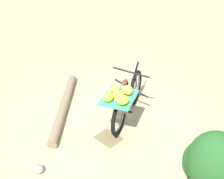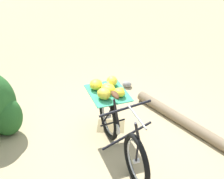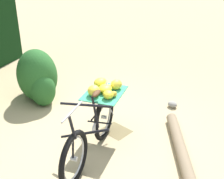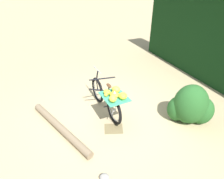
{
  "view_description": "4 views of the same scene",
  "coord_description": "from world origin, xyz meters",
  "views": [
    {
      "loc": [
        -2.8,
        3.35,
        3.5
      ],
      "look_at": [
        0.11,
        0.31,
        0.91
      ],
      "focal_mm": 47.01,
      "sensor_mm": 36.0,
      "label": 1
    },
    {
      "loc": [
        0.3,
        -3.93,
        3.27
      ],
      "look_at": [
        0.06,
        0.28,
        0.82
      ],
      "focal_mm": 53.47,
      "sensor_mm": 36.0,
      "label": 2
    },
    {
      "loc": [
        2.78,
        -2.55,
        2.75
      ],
      "look_at": [
        0.03,
        0.39,
        0.79
      ],
      "focal_mm": 47.53,
      "sensor_mm": 36.0,
      "label": 3
    },
    {
      "loc": [
        0.22,
        3.95,
        3.21
      ],
      "look_at": [
        0.05,
        0.1,
        0.87
      ],
      "focal_mm": 30.79,
      "sensor_mm": 36.0,
      "label": 4
    }
  ],
  "objects": [
    {
      "name": "bicycle",
      "position": [
        0.15,
        -0.09,
        0.52
      ],
      "size": [
        1.01,
        1.75,
        1.03
      ],
      "rotation": [
        0.0,
        0.0,
        -1.16
      ],
      "color": "black",
      "rests_on": "ground_plane"
    },
    {
      "name": "shrub_cluster",
      "position": [
        -1.85,
        0.28,
        0.45
      ],
      "size": [
        1.08,
        0.74,
        1.03
      ],
      "color": "#235623",
      "rests_on": "ground_plane"
    },
    {
      "name": "fallen_log",
      "position": [
        1.3,
        0.48,
        0.08
      ],
      "size": [
        1.66,
        1.84,
        0.17
      ],
      "primitive_type": "cylinder",
      "rotation": [
        0.0,
        1.57,
        -0.85
      ],
      "color": "#7F6B51",
      "rests_on": "ground_plane"
    },
    {
      "name": "leaf_litter_patch",
      "position": [
        0.03,
        0.49,
        0.0
      ],
      "size": [
        0.44,
        0.36,
        0.01
      ],
      "primitive_type": "cube",
      "color": "olive",
      "rests_on": "ground_plane"
    },
    {
      "name": "ground_plane",
      "position": [
        0.0,
        0.0,
        0.0
      ],
      "size": [
        60.0,
        60.0,
        0.0
      ],
      "primitive_type": "plane",
      "color": "tan"
    },
    {
      "name": "path_stone",
      "position": [
        0.26,
        1.8,
        0.06
      ],
      "size": [
        0.18,
        0.15,
        0.11
      ],
      "primitive_type": "ellipsoid",
      "color": "gray",
      "rests_on": "ground_plane"
    }
  ]
}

